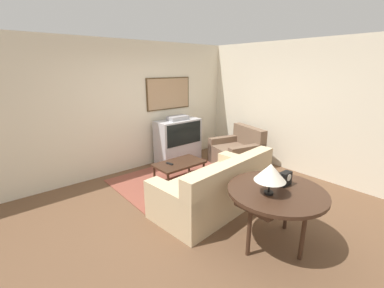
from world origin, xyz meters
The scene contains 12 objects.
ground_plane centered at (0.00, 0.00, 0.00)m, with size 12.00×12.00×0.00m, color brown.
wall_back centered at (0.02, 2.13, 1.35)m, with size 12.00×0.10×2.70m.
wall_right centered at (2.63, 0.00, 1.35)m, with size 0.06×12.00×2.70m.
area_rug centered at (0.41, 0.95, 0.01)m, with size 2.36×1.84×0.01m.
tv centered at (1.00, 1.75, 0.52)m, with size 1.04×0.50×1.11m.
couch centered at (0.21, -0.25, 0.31)m, with size 2.02×1.15×0.87m.
armchair centered at (1.92, 0.74, 0.29)m, with size 1.10×1.18×0.87m.
coffee_table centered at (0.39, 0.90, 0.35)m, with size 0.97×0.56×0.39m.
console_table centered at (0.15, -1.35, 0.69)m, with size 1.18×1.18×0.75m.
table_lamp centered at (-0.01, -1.34, 1.02)m, with size 0.36×0.36×0.37m.
mantel_clock centered at (0.33, -1.34, 0.84)m, with size 0.16×0.10×0.18m.
remote centered at (0.19, 0.95, 0.40)m, with size 0.07×0.16×0.02m.
Camera 1 is at (-2.44, -2.83, 2.17)m, focal length 24.00 mm.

